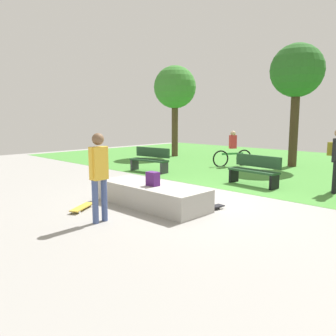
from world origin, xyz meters
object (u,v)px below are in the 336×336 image
(park_bench_far_left, at_px, (150,159))
(park_bench_by_oak, at_px, (255,170))
(skater_performing_trick, at_px, (99,170))
(tree_tall_oak, at_px, (175,88))
(skateboard_spare, at_px, (209,208))
(skateboard_by_ledge, at_px, (82,207))
(tree_slender_maple, at_px, (297,73))
(backpack_on_ledge, at_px, (153,179))
(cyclist_on_bicycle, at_px, (233,151))
(concrete_ledge, at_px, (152,195))

(park_bench_far_left, relative_size, park_bench_by_oak, 1.00)
(skater_performing_trick, distance_m, tree_tall_oak, 11.96)
(skateboard_spare, height_order, park_bench_by_oak, park_bench_by_oak)
(skateboard_by_ledge, xyz_separation_m, park_bench_by_oak, (1.30, 5.18, 0.42))
(skateboard_by_ledge, relative_size, tree_slender_maple, 0.16)
(backpack_on_ledge, height_order, tree_tall_oak, tree_tall_oak)
(skateboard_by_ledge, bearing_deg, cyclist_on_bicycle, 100.50)
(tree_tall_oak, bearing_deg, park_bench_far_left, -56.75)
(backpack_on_ledge, xyz_separation_m, park_bench_far_left, (-3.88, 3.48, -0.19))
(tree_tall_oak, bearing_deg, tree_slender_maple, 6.13)
(skateboard_by_ledge, xyz_separation_m, tree_tall_oak, (-5.85, 9.23, 3.47))
(skateboard_by_ledge, height_order, skateboard_spare, same)
(backpack_on_ledge, relative_size, park_bench_far_left, 0.19)
(concrete_ledge, distance_m, skateboard_spare, 1.38)
(park_bench_by_oak, bearing_deg, skater_performing_trick, -92.72)
(concrete_ledge, height_order, skateboard_by_ledge, concrete_ledge)
(tree_slender_maple, bearing_deg, skater_performing_trick, -85.97)
(skateboard_spare, distance_m, park_bench_by_oak, 3.35)
(concrete_ledge, distance_m, backpack_on_ledge, 0.44)
(backpack_on_ledge, xyz_separation_m, skateboard_spare, (1.10, 0.68, -0.60))
(concrete_ledge, xyz_separation_m, park_bench_by_oak, (0.46, 3.83, 0.23))
(park_bench_far_left, distance_m, tree_tall_oak, 6.18)
(cyclist_on_bicycle, bearing_deg, park_bench_far_left, -111.95)
(concrete_ledge, xyz_separation_m, skateboard_by_ledge, (-0.84, -1.35, -0.19))
(skater_performing_trick, distance_m, skateboard_by_ledge, 1.44)
(park_bench_far_left, bearing_deg, skater_performing_trick, -51.53)
(backpack_on_ledge, xyz_separation_m, tree_slender_maple, (-0.64, 8.63, 3.18))
(park_bench_far_left, bearing_deg, tree_tall_oak, 123.25)
(concrete_ledge, relative_size, park_bench_by_oak, 1.73)
(concrete_ledge, relative_size, backpack_on_ledge, 8.86)
(park_bench_far_left, bearing_deg, tree_slender_maple, 57.87)
(concrete_ledge, distance_m, tree_slender_maple, 9.28)
(tree_slender_maple, distance_m, cyclist_on_bicycle, 4.07)
(concrete_ledge, height_order, skater_performing_trick, skater_performing_trick)
(park_bench_by_oak, xyz_separation_m, cyclist_on_bicycle, (-2.81, 3.01, 0.15))
(concrete_ledge, bearing_deg, cyclist_on_bicycle, 109.01)
(skateboard_spare, height_order, tree_slender_maple, tree_slender_maple)
(backpack_on_ledge, height_order, skateboard_by_ledge, backpack_on_ledge)
(skater_performing_trick, distance_m, park_bench_by_oak, 5.44)
(skateboard_by_ledge, height_order, tree_slender_maple, tree_slender_maple)
(backpack_on_ledge, distance_m, skater_performing_trick, 1.54)
(skateboard_by_ledge, distance_m, tree_slender_maple, 10.59)
(concrete_ledge, height_order, backpack_on_ledge, backpack_on_ledge)
(park_bench_by_oak, bearing_deg, tree_tall_oak, 150.46)
(concrete_ledge, xyz_separation_m, cyclist_on_bicycle, (-2.36, 6.84, 0.38))
(tree_slender_maple, bearing_deg, skateboard_by_ledge, -91.89)
(concrete_ledge, xyz_separation_m, backpack_on_ledge, (0.13, -0.09, 0.41))
(skater_performing_trick, height_order, skateboard_spare, skater_performing_trick)
(park_bench_far_left, bearing_deg, backpack_on_ledge, -41.87)
(skateboard_by_ledge, bearing_deg, park_bench_by_oak, 75.96)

